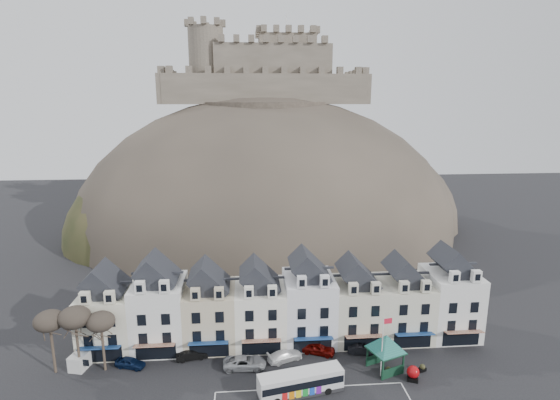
# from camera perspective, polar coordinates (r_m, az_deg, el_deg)

# --- Properties ---
(townhouse_terrace) EXTENTS (54.40, 9.35, 11.80)m
(townhouse_terrace) POSITION_cam_1_polar(r_m,az_deg,el_deg) (62.24, 0.72, -13.45)
(townhouse_terrace) COLOR #ECE8CD
(townhouse_terrace) RESTS_ON ground
(castle_hill) EXTENTS (100.00, 76.00, 68.00)m
(castle_hill) POSITION_cam_1_polar(r_m,az_deg,el_deg) (113.54, -1.21, -3.90)
(castle_hill) COLOR #39332C
(castle_hill) RESTS_ON ground
(castle) EXTENTS (50.20, 22.20, 22.00)m
(castle) POSITION_cam_1_polar(r_m,az_deg,el_deg) (115.86, -1.91, 16.49)
(castle) COLOR brown
(castle) RESTS_ON ground
(tree_left_far) EXTENTS (3.61, 3.61, 8.24)m
(tree_left_far) POSITION_cam_1_polar(r_m,az_deg,el_deg) (61.27, -27.91, -13.84)
(tree_left_far) COLOR #3E3327
(tree_left_far) RESTS_ON ground
(tree_left_mid) EXTENTS (3.78, 3.78, 8.64)m
(tree_left_mid) POSITION_cam_1_polar(r_m,az_deg,el_deg) (60.02, -25.24, -13.75)
(tree_left_mid) COLOR #3E3327
(tree_left_mid) RESTS_ON ground
(tree_left_near) EXTENTS (3.43, 3.43, 7.84)m
(tree_left_near) POSITION_cam_1_polar(r_m,az_deg,el_deg) (59.34, -22.38, -14.52)
(tree_left_near) COLOR #3E3327
(tree_left_near) RESTS_ON ground
(bus) EXTENTS (10.12, 4.28, 2.78)m
(bus) POSITION_cam_1_polar(r_m,az_deg,el_deg) (54.05, 2.72, -22.61)
(bus) COLOR #262628
(bus) RESTS_ON ground
(bus_shelter) EXTENTS (7.08, 7.08, 4.80)m
(bus_shelter) POSITION_cam_1_polar(r_m,az_deg,el_deg) (58.07, 13.69, -17.68)
(bus_shelter) COLOR #103221
(bus_shelter) RESTS_ON ground
(red_buoy) EXTENTS (1.59, 1.59, 1.84)m
(red_buoy) POSITION_cam_1_polar(r_m,az_deg,el_deg) (58.60, 16.98, -20.80)
(red_buoy) COLOR black
(red_buoy) RESTS_ON ground
(flagpole) EXTENTS (1.14, 0.22, 7.90)m
(flagpole) POSITION_cam_1_polar(r_m,az_deg,el_deg) (56.46, 13.31, -17.69)
(flagpole) COLOR silver
(flagpole) RESTS_ON ground
(white_van) EXTENTS (2.82, 4.63, 1.97)m
(white_van) POSITION_cam_1_polar(r_m,az_deg,el_deg) (64.15, -24.21, -18.19)
(white_van) COLOR silver
(white_van) RESTS_ON ground
(planter_west) EXTENTS (1.16, 0.81, 1.05)m
(planter_west) POSITION_cam_1_polar(r_m,az_deg,el_deg) (59.03, 13.97, -20.83)
(planter_west) COLOR black
(planter_west) RESTS_ON ground
(planter_east) EXTENTS (1.08, 0.78, 0.97)m
(planter_east) POSITION_cam_1_polar(r_m,az_deg,el_deg) (60.69, 18.09, -20.13)
(planter_east) COLOR black
(planter_east) RESTS_ON ground
(car_navy) EXTENTS (4.10, 2.61, 1.30)m
(car_navy) POSITION_cam_1_polar(r_m,az_deg,el_deg) (61.63, -18.98, -19.44)
(car_navy) COLOR #0A1836
(car_navy) RESTS_ON ground
(car_black) EXTENTS (4.23, 2.20, 1.33)m
(car_black) POSITION_cam_1_polar(r_m,az_deg,el_deg) (61.26, -11.44, -19.15)
(car_black) COLOR black
(car_black) RESTS_ON ground
(car_silver) EXTENTS (5.38, 2.58, 1.51)m
(car_silver) POSITION_cam_1_polar(r_m,az_deg,el_deg) (58.67, -4.64, -20.40)
(car_silver) COLOR #94969B
(car_silver) RESTS_ON ground
(car_white) EXTENTS (5.05, 3.55, 1.36)m
(car_white) POSITION_cam_1_polar(r_m,az_deg,el_deg) (59.93, 0.65, -19.65)
(car_white) COLOR white
(car_white) RESTS_ON ground
(car_maroon) EXTENTS (5.00, 3.49, 1.58)m
(car_maroon) POSITION_cam_1_polar(r_m,az_deg,el_deg) (61.44, 4.93, -18.68)
(car_maroon) COLOR #550704
(car_maroon) RESTS_ON ground
(car_charcoal) EXTENTS (4.06, 2.08, 1.28)m
(car_charcoal) POSITION_cam_1_polar(r_m,az_deg,el_deg) (62.21, 10.70, -18.61)
(car_charcoal) COLOR black
(car_charcoal) RESTS_ON ground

